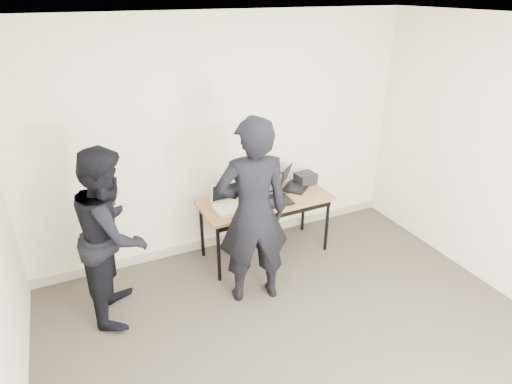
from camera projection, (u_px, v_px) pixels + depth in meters
room at (339, 234)px, 2.97m from camera, size 4.60×4.60×2.80m
desk at (266, 204)px, 4.88m from camera, size 1.51×0.68×0.72m
laptop_beige at (229, 204)px, 4.62m from camera, size 0.35×0.34×0.27m
laptop_center at (272, 195)px, 4.81m from camera, size 0.37×0.36×0.29m
laptop_right at (292, 183)px, 5.12m from camera, size 0.47×0.46×0.25m
leather_satchel at (243, 184)px, 4.91m from camera, size 0.37×0.19×0.25m
tissue at (245, 171)px, 4.86m from camera, size 0.15×0.12×0.08m
equipment_box at (305, 178)px, 5.21m from camera, size 0.25×0.22×0.13m
power_brick at (254, 208)px, 4.62m from camera, size 0.09×0.06×0.03m
cables at (269, 198)px, 4.87m from camera, size 1.14×0.50×0.01m
person_typist at (253, 214)px, 4.05m from camera, size 0.77×0.58×1.92m
person_observer at (112, 234)px, 3.93m from camera, size 0.84×0.97×1.70m
baseboard at (228, 238)px, 5.37m from camera, size 4.50×0.03×0.10m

